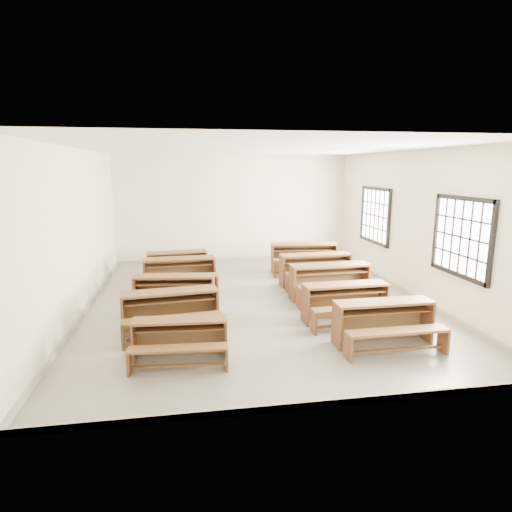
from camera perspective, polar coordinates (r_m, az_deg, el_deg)
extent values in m
plane|color=slate|center=(9.25, 0.00, -6.08)|extent=(8.50, 8.50, 0.00)
cube|color=white|center=(8.82, 0.00, 13.98)|extent=(7.00, 8.50, 0.05)
cube|color=beige|center=(13.05, -3.04, 6.30)|extent=(7.00, 0.05, 3.20)
cube|color=beige|center=(4.85, 8.17, -3.05)|extent=(7.00, 0.05, 3.20)
cube|color=beige|center=(9.01, -22.39, 3.01)|extent=(0.05, 8.50, 3.20)
cube|color=beige|center=(10.06, 19.98, 4.00)|extent=(0.05, 8.50, 3.20)
cube|color=gray|center=(13.30, -2.97, -0.36)|extent=(7.00, 0.04, 0.10)
cube|color=gray|center=(5.45, 7.69, -19.03)|extent=(7.00, 0.04, 0.10)
cube|color=gray|center=(9.35, -21.68, -6.42)|extent=(0.04, 8.50, 0.10)
cube|color=gray|center=(10.36, 19.41, -4.51)|extent=(0.04, 8.50, 0.10)
cube|color=white|center=(8.55, 25.79, 2.29)|extent=(0.02, 1.50, 1.30)
cube|color=black|center=(8.47, 26.10, 6.90)|extent=(0.06, 1.62, 0.08)
cube|color=black|center=(8.66, 25.28, -2.21)|extent=(0.06, 1.62, 0.08)
cube|color=black|center=(7.91, 28.92, 1.33)|extent=(0.06, 0.08, 1.46)
cube|color=black|center=(9.19, 22.89, 3.12)|extent=(0.06, 0.08, 1.46)
cube|color=white|center=(11.65, 15.66, 5.23)|extent=(0.02, 1.50, 1.30)
cube|color=black|center=(11.59, 15.75, 8.62)|extent=(0.06, 1.62, 0.08)
cube|color=black|center=(11.73, 15.38, 1.89)|extent=(0.06, 1.62, 0.08)
cube|color=black|center=(10.93, 17.30, 4.74)|extent=(0.06, 0.08, 1.46)
cube|color=black|center=(12.36, 14.03, 5.67)|extent=(0.06, 0.08, 1.46)
cube|color=brown|center=(6.51, -10.14, -8.40)|extent=(1.41, 0.43, 0.03)
cube|color=brown|center=(6.76, -9.95, -10.44)|extent=(1.39, 0.12, 0.59)
cube|color=brown|center=(6.71, -15.94, -10.93)|extent=(0.06, 0.35, 0.59)
cube|color=brown|center=(6.60, -4.05, -10.85)|extent=(0.06, 0.35, 0.59)
cube|color=brown|center=(6.53, -10.11, -9.46)|extent=(1.30, 0.34, 0.02)
cube|color=brown|center=(6.21, -10.33, -12.01)|extent=(1.40, 0.33, 0.03)
cube|color=brown|center=(6.37, -16.54, -13.47)|extent=(0.05, 0.25, 0.33)
cube|color=brown|center=(6.26, -3.90, -13.45)|extent=(0.05, 0.25, 0.33)
cube|color=brown|center=(6.32, -10.25, -14.18)|extent=(1.29, 0.12, 0.03)
cube|color=brown|center=(7.56, -11.42, -4.69)|extent=(1.68, 0.60, 0.04)
cube|color=brown|center=(7.85, -11.42, -6.92)|extent=(1.64, 0.23, 0.70)
cube|color=brown|center=(7.66, -17.35, -7.70)|extent=(0.09, 0.41, 0.70)
cube|color=brown|center=(7.77, -5.36, -6.92)|extent=(0.09, 0.41, 0.70)
cube|color=brown|center=(7.59, -11.36, -5.78)|extent=(1.55, 0.48, 0.02)
cube|color=brown|center=(7.18, -10.98, -8.16)|extent=(1.67, 0.47, 0.04)
cube|color=brown|center=(7.24, -17.35, -10.15)|extent=(0.07, 0.29, 0.39)
cube|color=brown|center=(7.36, -4.60, -9.28)|extent=(0.07, 0.29, 0.39)
cube|color=brown|center=(7.29, -10.89, -10.45)|extent=(1.52, 0.23, 0.04)
cube|color=brown|center=(8.71, -10.88, -2.66)|extent=(1.63, 0.58, 0.04)
cube|color=brown|center=(8.98, -10.63, -4.59)|extent=(1.58, 0.22, 0.68)
cube|color=brown|center=(8.95, -15.73, -4.89)|extent=(0.08, 0.40, 0.68)
cube|color=brown|center=(8.73, -5.73, -4.90)|extent=(0.08, 0.40, 0.68)
cube|color=brown|center=(8.73, -10.86, -3.58)|extent=(1.50, 0.46, 0.02)
cube|color=brown|center=(8.33, -11.25, -5.48)|extent=(1.61, 0.46, 0.04)
cube|color=brown|center=(8.54, -16.39, -6.77)|extent=(0.07, 0.28, 0.38)
cube|color=brown|center=(8.31, -5.87, -6.85)|extent=(0.07, 0.28, 0.38)
cube|color=brown|center=(8.42, -11.17, -7.42)|extent=(1.47, 0.22, 0.04)
cube|color=brown|center=(10.20, -10.22, -0.34)|extent=(1.69, 0.51, 0.04)
cube|color=brown|center=(10.47, -10.19, -2.14)|extent=(1.67, 0.13, 0.71)
cube|color=brown|center=(10.29, -14.67, -2.59)|extent=(0.06, 0.42, 0.71)
cube|color=brown|center=(10.34, -5.64, -2.17)|extent=(0.06, 0.42, 0.71)
cube|color=brown|center=(10.21, -10.18, -1.17)|extent=(1.56, 0.40, 0.02)
cube|color=brown|center=(9.77, -10.02, -2.75)|extent=(1.68, 0.38, 0.04)
cube|color=brown|center=(9.83, -14.72, -4.19)|extent=(0.06, 0.29, 0.40)
cube|color=brown|center=(9.89, -5.26, -3.75)|extent=(0.06, 0.29, 0.40)
cube|color=brown|center=(9.86, -9.95, -4.51)|extent=(1.54, 0.14, 0.04)
cube|color=brown|center=(11.29, -10.52, 0.52)|extent=(1.57, 0.54, 0.04)
cube|color=brown|center=(11.53, -10.53, -1.01)|extent=(1.53, 0.20, 0.65)
cube|color=brown|center=(11.33, -14.24, -1.40)|extent=(0.08, 0.39, 0.65)
cube|color=brown|center=(11.44, -6.72, -0.99)|extent=(0.08, 0.39, 0.65)
cube|color=brown|center=(11.30, -10.49, -0.17)|extent=(1.45, 0.43, 0.02)
cube|color=brown|center=(10.89, -10.25, -1.44)|extent=(1.56, 0.43, 0.04)
cube|color=brown|center=(10.90, -14.14, -2.69)|extent=(0.07, 0.27, 0.37)
cube|color=brown|center=(11.02, -6.33, -2.24)|extent=(0.07, 0.27, 0.37)
cube|color=brown|center=(10.96, -10.20, -2.91)|extent=(1.42, 0.19, 0.04)
cube|color=brown|center=(7.22, 16.69, -5.92)|extent=(1.61, 0.41, 0.04)
cube|color=brown|center=(7.48, 15.91, -8.16)|extent=(1.60, 0.05, 0.68)
cube|color=brown|center=(7.03, 10.72, -9.21)|extent=(0.04, 0.40, 0.68)
cube|color=brown|center=(7.70, 21.80, -7.99)|extent=(0.04, 0.40, 0.68)
cube|color=brown|center=(7.24, 16.69, -7.03)|extent=(1.49, 0.31, 0.02)
cube|color=brown|center=(6.90, 18.36, -9.48)|extent=(1.61, 0.29, 0.04)
cube|color=brown|center=(6.66, 12.17, -11.87)|extent=(0.04, 0.28, 0.38)
cube|color=brown|center=(7.37, 23.72, -10.29)|extent=(0.04, 0.28, 0.38)
cube|color=brown|center=(7.01, 18.20, -11.77)|extent=(1.48, 0.06, 0.04)
cube|color=brown|center=(8.12, 11.88, -3.74)|extent=(1.61, 0.46, 0.04)
cube|color=brown|center=(8.37, 11.29, -5.79)|extent=(1.60, 0.10, 0.68)
cube|color=brown|center=(7.95, 6.57, -6.60)|extent=(0.06, 0.40, 0.68)
cube|color=brown|center=(8.55, 16.60, -5.70)|extent=(0.06, 0.40, 0.68)
cube|color=brown|center=(8.14, 11.89, -4.72)|extent=(1.49, 0.36, 0.02)
cube|color=brown|center=(7.78, 13.22, -6.79)|extent=(1.61, 0.34, 0.04)
cube|color=brown|center=(7.56, 7.71, -8.80)|extent=(0.05, 0.28, 0.38)
cube|color=brown|center=(8.19, 18.16, -7.67)|extent=(0.05, 0.28, 0.38)
cube|color=brown|center=(7.87, 13.12, -8.86)|extent=(1.48, 0.11, 0.04)
cube|color=brown|center=(9.40, 9.83, -1.20)|extent=(1.74, 0.49, 0.04)
cube|color=brown|center=(9.66, 9.34, -3.19)|extent=(1.73, 0.11, 0.73)
cube|color=brown|center=(9.23, 4.85, -3.79)|extent=(0.06, 0.43, 0.73)
cube|color=brown|center=(9.82, 14.34, -3.17)|extent=(0.06, 0.43, 0.73)
cube|color=brown|center=(9.41, 9.84, -2.12)|extent=(1.61, 0.38, 0.02)
cube|color=brown|center=(9.00, 10.97, -3.94)|extent=(1.74, 0.36, 0.04)
cube|color=brown|center=(8.79, 5.80, -5.71)|extent=(0.05, 0.30, 0.41)
cube|color=brown|center=(9.41, 15.68, -4.92)|extent=(0.05, 0.30, 0.41)
cube|color=brown|center=(9.09, 10.89, -5.90)|extent=(1.60, 0.11, 0.04)
cube|color=brown|center=(10.48, 7.94, 0.18)|extent=(1.73, 0.48, 0.04)
cube|color=brown|center=(10.74, 7.55, -1.64)|extent=(1.72, 0.09, 0.73)
cube|color=brown|center=(10.33, 3.47, -2.09)|extent=(0.05, 0.43, 0.73)
cube|color=brown|center=(10.86, 12.07, -1.65)|extent=(0.05, 0.43, 0.73)
cube|color=brown|center=(10.49, 7.95, -0.65)|extent=(1.60, 0.37, 0.02)
cube|color=brown|center=(10.07, 8.85, -2.20)|extent=(1.73, 0.35, 0.04)
cube|color=brown|center=(9.88, 4.22, -3.71)|extent=(0.05, 0.30, 0.41)
cube|color=brown|center=(10.43, 13.15, -3.16)|extent=(0.05, 0.30, 0.41)
cube|color=brown|center=(10.15, 8.79, -3.97)|extent=(1.59, 0.10, 0.04)
cube|color=brown|center=(11.76, 6.42, 1.61)|extent=(1.82, 0.63, 0.04)
cube|color=brown|center=(12.03, 6.21, -0.10)|extent=(1.78, 0.23, 0.76)
cube|color=brown|center=(11.72, 2.18, -0.35)|extent=(0.09, 0.45, 0.76)
cube|color=brown|center=(12.02, 10.46, -0.24)|extent=(0.09, 0.45, 0.76)
cube|color=brown|center=(11.77, 6.42, 0.85)|extent=(1.67, 0.50, 0.02)
cube|color=brown|center=(11.30, 6.85, -0.54)|extent=(1.80, 0.49, 0.04)
cube|color=brown|center=(11.23, 2.45, -1.77)|extent=(0.08, 0.31, 0.42)
cube|color=brown|center=(11.54, 11.07, -1.61)|extent=(0.08, 0.31, 0.42)
cube|color=brown|center=(11.37, 6.81, -2.19)|extent=(1.65, 0.22, 0.04)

